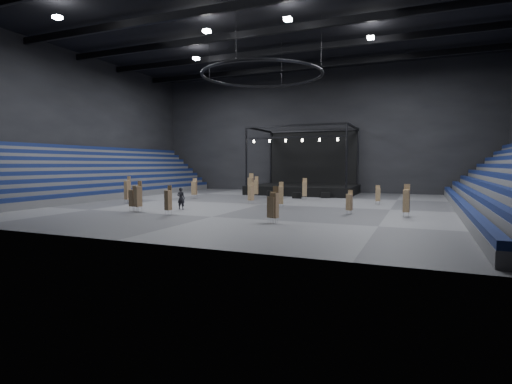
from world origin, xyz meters
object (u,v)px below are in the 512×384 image
at_px(chair_stack_1, 168,200).
at_px(chair_stack_8, 256,187).
at_px(stage, 305,183).
at_px(crew_member, 280,194).
at_px(chair_stack_3, 305,189).
at_px(chair_stack_6, 378,194).
at_px(chair_stack_13, 275,205).
at_px(chair_stack_7, 251,186).
at_px(chair_stack_0, 194,188).
at_px(chair_stack_11, 128,190).
at_px(chair_stack_4, 251,193).
at_px(chair_stack_14, 272,207).
at_px(chair_stack_9, 138,196).
at_px(chair_stack_12, 349,202).
at_px(flight_case_mid, 297,195).
at_px(flight_case_left, 272,194).
at_px(flight_case_right, 325,195).
at_px(man_center, 181,198).
at_px(chair_stack_10, 281,195).
at_px(chair_stack_5, 406,200).
at_px(chair_stack_2, 133,198).

height_order(chair_stack_1, chair_stack_8, chair_stack_8).
bearing_deg(stage, crew_member, -85.67).
relative_size(chair_stack_3, chair_stack_6, 1.27).
bearing_deg(chair_stack_6, chair_stack_13, -119.56).
bearing_deg(chair_stack_1, chair_stack_7, 100.62).
relative_size(chair_stack_0, chair_stack_11, 0.85).
relative_size(stage, chair_stack_1, 5.88).
height_order(chair_stack_4, chair_stack_14, chair_stack_4).
xyz_separation_m(chair_stack_9, chair_stack_12, (17.15, 5.13, -0.34)).
distance_m(flight_case_mid, chair_stack_6, 10.54).
relative_size(flight_case_left, chair_stack_0, 0.48).
bearing_deg(chair_stack_3, stage, 92.99).
distance_m(flight_case_right, chair_stack_7, 9.20).
distance_m(chair_stack_6, chair_stack_14, 17.10).
distance_m(chair_stack_7, chair_stack_14, 19.70).
xyz_separation_m(man_center, crew_member, (6.10, 9.87, -0.05)).
height_order(chair_stack_8, chair_stack_11, chair_stack_11).
relative_size(flight_case_mid, chair_stack_14, 0.49).
xyz_separation_m(chair_stack_10, crew_member, (-1.81, 4.94, -0.29)).
relative_size(chair_stack_3, chair_stack_7, 0.82).
distance_m(flight_case_mid, crew_member, 5.43).
xyz_separation_m(chair_stack_5, chair_stack_13, (-8.30, -7.07, 0.00)).
xyz_separation_m(stage, chair_stack_1, (-3.94, -26.89, -0.23)).
bearing_deg(chair_stack_11, chair_stack_12, 11.45).
bearing_deg(chair_stack_9, chair_stack_12, 33.88).
relative_size(stage, chair_stack_11, 4.90).
distance_m(stage, chair_stack_4, 16.57).
bearing_deg(chair_stack_3, chair_stack_11, -157.10).
bearing_deg(flight_case_mid, chair_stack_4, -105.33).
distance_m(flight_case_left, chair_stack_6, 14.06).
relative_size(chair_stack_10, chair_stack_14, 1.11).
height_order(chair_stack_3, chair_stack_10, chair_stack_3).
xyz_separation_m(chair_stack_11, chair_stack_13, (19.03, -7.37, -0.14)).
height_order(chair_stack_9, chair_stack_14, chair_stack_9).
xyz_separation_m(flight_case_right, chair_stack_9, (-11.81, -19.99, 1.02)).
height_order(chair_stack_3, chair_stack_8, chair_stack_8).
xyz_separation_m(chair_stack_5, man_center, (-19.09, -2.24, -0.31)).
height_order(chair_stack_3, chair_stack_4, chair_stack_3).
distance_m(flight_case_right, chair_stack_13, 21.92).
bearing_deg(man_center, flight_case_mid, -120.60).
bearing_deg(chair_stack_8, chair_stack_5, -43.34).
bearing_deg(flight_case_right, chair_stack_4, -117.68).
xyz_separation_m(chair_stack_8, chair_stack_14, (9.52, -20.00, -0.14)).
bearing_deg(chair_stack_12, chair_stack_5, 18.31).
bearing_deg(chair_stack_12, chair_stack_2, -146.99).
height_order(stage, chair_stack_9, stage).
bearing_deg(chair_stack_9, flight_case_left, 91.72).
height_order(flight_case_right, chair_stack_14, chair_stack_14).
distance_m(chair_stack_5, chair_stack_12, 4.36).
bearing_deg(chair_stack_3, crew_member, -124.27).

